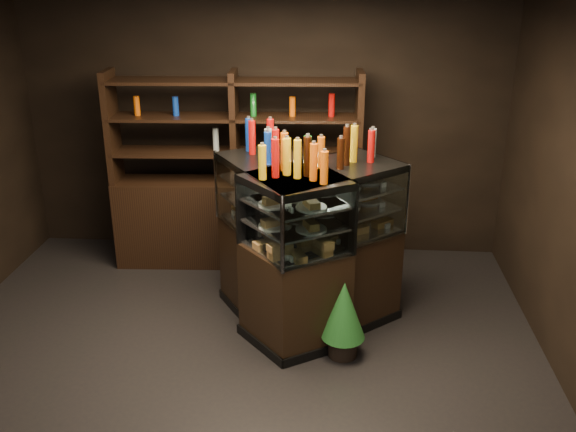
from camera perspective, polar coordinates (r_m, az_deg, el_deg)
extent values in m
plane|color=black|center=(5.05, -5.35, -14.24)|extent=(5.00, 5.00, 0.00)
cube|color=black|center=(6.73, -2.23, 9.15)|extent=(5.00, 0.02, 3.00)
cube|color=black|center=(5.49, 3.02, -5.92)|extent=(1.39, 1.32, 0.84)
cube|color=black|center=(5.67, 2.94, -9.31)|extent=(1.43, 1.36, 0.08)
cube|color=black|center=(5.11, 3.23, 3.85)|extent=(1.39, 1.32, 0.06)
cube|color=silver|center=(5.30, 3.11, -1.82)|extent=(1.31, 1.25, 0.02)
cube|color=silver|center=(5.23, 3.15, 0.16)|extent=(1.31, 1.25, 0.02)
cube|color=silver|center=(5.16, 3.19, 1.99)|extent=(1.31, 1.25, 0.02)
cube|color=white|center=(4.96, 5.57, -0.01)|extent=(0.97, 0.84, 0.59)
cylinder|color=silver|center=(5.39, 10.60, 1.50)|extent=(0.03, 0.03, 0.61)
cylinder|color=silver|center=(4.60, -0.49, -1.71)|extent=(0.03, 0.03, 0.61)
cube|color=black|center=(5.55, -0.55, -5.55)|extent=(1.22, 1.42, 0.84)
cube|color=black|center=(5.73, -0.54, -8.91)|extent=(1.26, 1.46, 0.08)
cube|color=black|center=(5.18, -0.59, 4.13)|extent=(1.22, 1.42, 0.06)
cube|color=silver|center=(5.37, -0.57, -1.48)|extent=(1.15, 1.35, 0.02)
cube|color=silver|center=(5.29, -0.57, 0.48)|extent=(1.15, 1.35, 0.02)
cube|color=silver|center=(5.23, -0.58, 2.28)|extent=(1.15, 1.35, 0.02)
cube|color=white|center=(5.13, -3.86, 0.78)|extent=(0.69, 1.09, 0.59)
cylinder|color=silver|center=(4.60, -0.49, -1.71)|extent=(0.03, 0.03, 0.61)
cylinder|color=silver|center=(5.69, -6.39, 2.82)|extent=(0.03, 0.03, 0.61)
cube|color=gold|center=(4.97, -1.47, -2.99)|extent=(0.20, 0.19, 0.06)
cube|color=gold|center=(5.11, 1.01, -2.25)|extent=(0.20, 0.19, 0.06)
cube|color=gold|center=(5.26, 3.34, -1.55)|extent=(0.20, 0.19, 0.06)
cube|color=gold|center=(5.43, 5.53, -0.88)|extent=(0.20, 0.19, 0.06)
cube|color=gold|center=(5.60, 7.59, -0.26)|extent=(0.20, 0.19, 0.06)
cylinder|color=white|center=(4.95, -1.21, -0.86)|extent=(0.24, 0.24, 0.02)
cube|color=gold|center=(4.93, -1.21, -0.49)|extent=(0.18, 0.17, 0.05)
cylinder|color=white|center=(5.08, 1.03, -0.25)|extent=(0.24, 0.24, 0.02)
cube|color=gold|center=(5.07, 1.03, 0.12)|extent=(0.18, 0.17, 0.05)
cylinder|color=white|center=(5.22, 3.16, 0.34)|extent=(0.24, 0.24, 0.02)
cube|color=gold|center=(5.21, 3.16, 0.70)|extent=(0.18, 0.17, 0.05)
cylinder|color=white|center=(5.37, 5.17, 0.90)|extent=(0.24, 0.24, 0.02)
cube|color=gold|center=(5.36, 5.18, 1.24)|extent=(0.18, 0.17, 0.05)
cylinder|color=white|center=(5.52, 7.07, 1.42)|extent=(0.24, 0.24, 0.02)
cube|color=gold|center=(5.51, 7.08, 1.76)|extent=(0.18, 0.17, 0.05)
cylinder|color=white|center=(4.88, -1.23, 1.06)|extent=(0.24, 0.24, 0.02)
cube|color=gold|center=(4.87, -1.23, 1.44)|extent=(0.18, 0.17, 0.05)
cylinder|color=white|center=(5.02, 1.04, 1.63)|extent=(0.24, 0.24, 0.02)
cube|color=gold|center=(5.00, 1.05, 2.00)|extent=(0.18, 0.17, 0.05)
cylinder|color=white|center=(5.16, 3.19, 2.17)|extent=(0.24, 0.24, 0.02)
cube|color=gold|center=(5.15, 3.20, 2.54)|extent=(0.18, 0.17, 0.05)
cylinder|color=white|center=(5.31, 5.23, 2.68)|extent=(0.24, 0.24, 0.02)
cube|color=gold|center=(5.30, 5.24, 3.04)|extent=(0.18, 0.17, 0.05)
cylinder|color=white|center=(5.46, 7.15, 3.16)|extent=(0.24, 0.24, 0.02)
cube|color=gold|center=(5.45, 7.17, 3.51)|extent=(0.18, 0.17, 0.05)
cube|color=gold|center=(5.79, -3.27, 0.66)|extent=(0.17, 0.20, 0.06)
cube|color=gold|center=(5.56, -2.12, -0.22)|extent=(0.17, 0.20, 0.06)
cube|color=gold|center=(5.34, -0.87, -1.17)|extent=(0.17, 0.20, 0.06)
cube|color=gold|center=(5.12, 0.48, -2.20)|extent=(0.17, 0.20, 0.06)
cube|color=gold|center=(4.91, 1.96, -3.32)|extent=(0.17, 0.20, 0.06)
cylinder|color=white|center=(5.70, -2.80, 2.20)|extent=(0.24, 0.24, 0.02)
cube|color=gold|center=(5.69, -2.81, 2.53)|extent=(0.16, 0.19, 0.05)
cylinder|color=white|center=(5.49, -1.73, 1.46)|extent=(0.24, 0.24, 0.02)
cube|color=gold|center=(5.48, -1.74, 1.79)|extent=(0.16, 0.19, 0.05)
cylinder|color=white|center=(5.29, -0.58, 0.65)|extent=(0.24, 0.24, 0.02)
cube|color=gold|center=(5.27, -0.58, 1.00)|extent=(0.16, 0.19, 0.05)
cylinder|color=white|center=(5.09, 0.67, -0.21)|extent=(0.24, 0.24, 0.02)
cube|color=gold|center=(5.07, 0.67, 0.15)|extent=(0.16, 0.19, 0.05)
cylinder|color=white|center=(4.89, 2.02, -1.15)|extent=(0.24, 0.24, 0.02)
cube|color=gold|center=(4.88, 2.03, -0.78)|extent=(0.16, 0.19, 0.05)
cylinder|color=white|center=(5.64, -2.84, 3.90)|extent=(0.24, 0.24, 0.02)
cube|color=gold|center=(5.63, -2.84, 4.23)|extent=(0.16, 0.19, 0.05)
cylinder|color=white|center=(5.43, -1.75, 3.21)|extent=(0.24, 0.24, 0.02)
cube|color=gold|center=(5.42, -1.76, 3.55)|extent=(0.16, 0.19, 0.05)
cylinder|color=white|center=(5.23, -0.58, 2.47)|extent=(0.24, 0.24, 0.02)
cube|color=gold|center=(5.21, -0.58, 2.82)|extent=(0.16, 0.19, 0.05)
cylinder|color=white|center=(5.02, 0.68, 1.66)|extent=(0.24, 0.24, 0.02)
cube|color=gold|center=(5.01, 0.68, 2.03)|extent=(0.16, 0.19, 0.05)
cylinder|color=white|center=(4.82, 2.05, 0.79)|extent=(0.24, 0.24, 0.02)
cube|color=gold|center=(4.81, 2.05, 1.17)|extent=(0.16, 0.19, 0.05)
cylinder|color=#147223|center=(4.75, -1.77, 4.64)|extent=(0.06, 0.06, 0.28)
cylinder|color=silver|center=(4.71, -1.79, 6.39)|extent=(0.03, 0.03, 0.02)
cylinder|color=yellow|center=(4.81, -0.71, 4.87)|extent=(0.06, 0.06, 0.28)
cylinder|color=silver|center=(4.77, -0.72, 6.59)|extent=(0.03, 0.03, 0.02)
cylinder|color=#0F38B2|center=(4.87, 0.32, 5.08)|extent=(0.06, 0.06, 0.28)
cylinder|color=silver|center=(4.83, 0.33, 6.79)|extent=(0.03, 0.03, 0.02)
cylinder|color=#D8590A|center=(4.93, 1.33, 5.29)|extent=(0.06, 0.06, 0.28)
cylinder|color=silver|center=(4.89, 1.35, 6.98)|extent=(0.03, 0.03, 0.02)
cylinder|color=silver|center=(4.99, 2.31, 5.49)|extent=(0.06, 0.06, 0.28)
cylinder|color=silver|center=(4.95, 2.34, 7.16)|extent=(0.03, 0.03, 0.02)
cylinder|color=#B20C0A|center=(5.06, 3.27, 5.69)|extent=(0.06, 0.06, 0.28)
cylinder|color=silver|center=(5.02, 3.31, 7.33)|extent=(0.03, 0.03, 0.02)
cylinder|color=black|center=(5.13, 4.21, 5.88)|extent=(0.06, 0.06, 0.28)
cylinder|color=silver|center=(5.09, 4.25, 7.50)|extent=(0.03, 0.03, 0.02)
cylinder|color=#147223|center=(5.19, 5.12, 6.06)|extent=(0.06, 0.06, 0.28)
cylinder|color=silver|center=(5.16, 5.17, 7.66)|extent=(0.03, 0.03, 0.02)
cylinder|color=yellow|center=(5.26, 6.00, 6.23)|extent=(0.06, 0.06, 0.28)
cylinder|color=silver|center=(5.22, 6.07, 7.82)|extent=(0.03, 0.03, 0.02)
cylinder|color=#0F38B2|center=(5.33, 6.87, 6.40)|extent=(0.06, 0.06, 0.28)
cylinder|color=silver|center=(5.30, 6.94, 7.97)|extent=(0.03, 0.03, 0.02)
cylinder|color=#D8590A|center=(5.40, 7.71, 6.57)|extent=(0.06, 0.06, 0.28)
cylinder|color=silver|center=(5.37, 7.79, 8.11)|extent=(0.03, 0.03, 0.02)
cylinder|color=#147223|center=(5.59, -3.12, 7.25)|extent=(0.06, 0.06, 0.28)
cylinder|color=silver|center=(5.56, -3.15, 8.74)|extent=(0.03, 0.03, 0.02)
cylinder|color=yellow|center=(5.50, -2.65, 7.00)|extent=(0.06, 0.06, 0.28)
cylinder|color=silver|center=(5.46, -2.68, 8.53)|extent=(0.03, 0.03, 0.02)
cylinder|color=#0F38B2|center=(5.41, -2.16, 6.75)|extent=(0.06, 0.06, 0.28)
cylinder|color=silver|center=(5.37, -2.19, 8.30)|extent=(0.03, 0.03, 0.02)
cylinder|color=#D8590A|center=(5.31, -1.66, 6.49)|extent=(0.06, 0.06, 0.28)
cylinder|color=silver|center=(5.28, -1.68, 8.06)|extent=(0.03, 0.03, 0.02)
cylinder|color=silver|center=(5.22, -1.14, 6.22)|extent=(0.06, 0.06, 0.28)
cylinder|color=silver|center=(5.18, -1.15, 7.82)|extent=(0.03, 0.03, 0.02)
cylinder|color=#B20C0A|center=(5.13, -0.60, 5.94)|extent=(0.06, 0.06, 0.28)
cylinder|color=silver|center=(5.09, -0.60, 7.56)|extent=(0.03, 0.03, 0.02)
cylinder|color=black|center=(5.04, -0.04, 5.65)|extent=(0.06, 0.06, 0.28)
cylinder|color=silver|center=(5.00, -0.04, 7.30)|extent=(0.03, 0.03, 0.02)
cylinder|color=#147223|center=(4.94, 0.54, 5.34)|extent=(0.06, 0.06, 0.28)
cylinder|color=silver|center=(4.90, 0.55, 7.03)|extent=(0.03, 0.03, 0.02)
cylinder|color=yellow|center=(4.85, 1.14, 5.03)|extent=(0.06, 0.06, 0.28)
cylinder|color=silver|center=(4.81, 1.16, 6.74)|extent=(0.03, 0.03, 0.02)
cylinder|color=#0F38B2|center=(4.76, 1.77, 4.70)|extent=(0.06, 0.06, 0.28)
cylinder|color=silver|center=(4.72, 1.79, 6.44)|extent=(0.03, 0.03, 0.02)
cylinder|color=#D8590A|center=(4.67, 2.41, 4.36)|extent=(0.06, 0.06, 0.28)
cylinder|color=silver|center=(4.63, 2.44, 6.13)|extent=(0.03, 0.03, 0.02)
cylinder|color=black|center=(5.27, 4.87, -11.42)|extent=(0.23, 0.23, 0.17)
cone|color=#1B6024|center=(5.10, 4.99, -8.32)|extent=(0.35, 0.35, 0.48)
cone|color=#1B6024|center=(5.02, 5.05, -6.74)|extent=(0.27, 0.27, 0.34)
cube|color=black|center=(6.65, -4.51, -0.56)|extent=(2.50, 0.55, 0.90)
cube|color=black|center=(6.58, -15.41, 7.65)|extent=(0.08, 0.38, 1.10)
cube|color=black|center=(6.34, -4.78, 7.84)|extent=(0.08, 0.38, 1.10)
cube|color=black|center=(6.32, 6.29, 7.76)|extent=(0.08, 0.38, 1.10)
cube|color=black|center=(6.40, -4.71, 5.67)|extent=(2.45, 0.51, 0.03)
cube|color=black|center=(6.32, -4.81, 8.72)|extent=(2.45, 0.51, 0.03)
cube|color=black|center=(6.25, -4.91, 11.85)|extent=(2.45, 0.51, 0.03)
cylinder|color=#147223|center=(6.54, -13.04, 6.65)|extent=(0.06, 0.06, 0.22)
cylinder|color=yellow|center=(6.45, -9.77, 6.71)|extent=(0.06, 0.06, 0.22)
cylinder|color=#0F38B2|center=(6.39, -6.43, 6.74)|extent=(0.06, 0.06, 0.22)
cylinder|color=#D8590A|center=(6.35, -3.04, 6.75)|extent=(0.06, 0.06, 0.22)
cylinder|color=silver|center=(6.33, 0.38, 6.74)|extent=(0.06, 0.06, 0.22)
cylinder|color=#B20C0A|center=(6.34, 3.81, 6.70)|extent=(0.06, 0.06, 0.22)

